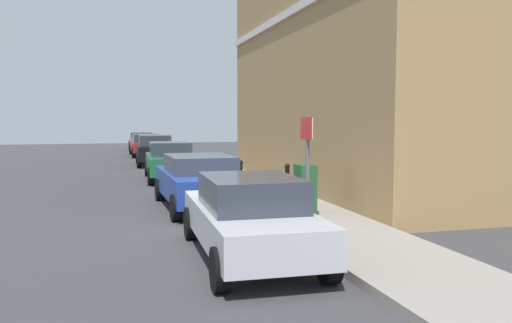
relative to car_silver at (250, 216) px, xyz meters
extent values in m
plane|color=#38383A|center=(0.11, 3.02, -0.73)|extent=(80.00, 80.00, 0.00)
cube|color=gray|center=(2.21, 9.02, -0.66)|extent=(2.22, 30.00, 0.15)
cube|color=#9E7A4C|center=(7.13, 7.94, 4.01)|extent=(7.64, 13.84, 9.50)
cube|color=silver|center=(3.27, 7.94, 4.98)|extent=(0.12, 13.84, 0.24)
cube|color=#B7B7BC|center=(0.00, 0.03, -0.13)|extent=(1.79, 4.43, 0.58)
cube|color=#2D333D|center=(0.00, -0.10, 0.42)|extent=(1.54, 2.07, 0.55)
cylinder|color=black|center=(-0.76, 1.70, -0.41)|extent=(0.23, 0.64, 0.64)
cylinder|color=black|center=(0.84, 1.66, -0.41)|extent=(0.23, 0.64, 0.64)
cylinder|color=black|center=(-0.83, -1.59, -0.41)|extent=(0.23, 0.64, 0.64)
cylinder|color=black|center=(0.76, -1.63, -0.41)|extent=(0.23, 0.64, 0.64)
cube|color=navy|center=(0.00, 5.24, -0.09)|extent=(1.96, 4.40, 0.66)
cube|color=#2D333D|center=(0.00, 5.20, 0.45)|extent=(1.68, 2.24, 0.46)
cylinder|color=black|center=(-0.92, 6.84, -0.41)|extent=(0.24, 0.65, 0.64)
cylinder|color=black|center=(0.83, 6.88, -0.41)|extent=(0.24, 0.65, 0.64)
cylinder|color=black|center=(-0.83, 3.59, -0.41)|extent=(0.24, 0.65, 0.64)
cylinder|color=black|center=(0.92, 3.64, -0.41)|extent=(0.24, 0.65, 0.64)
cube|color=#195933|center=(-0.06, 11.94, -0.09)|extent=(1.83, 4.24, 0.64)
cube|color=#2D333D|center=(-0.06, 11.86, 0.47)|extent=(1.56, 1.85, 0.53)
cylinder|color=black|center=(-0.82, 13.51, -0.41)|extent=(0.24, 0.65, 0.64)
cylinder|color=black|center=(0.79, 13.46, -0.41)|extent=(0.24, 0.65, 0.64)
cylinder|color=black|center=(-0.91, 10.42, -0.41)|extent=(0.24, 0.65, 0.64)
cylinder|color=black|center=(0.70, 10.37, -0.41)|extent=(0.24, 0.65, 0.64)
cube|color=black|center=(-0.11, 18.64, -0.07)|extent=(1.87, 4.16, 0.70)
cube|color=#2D333D|center=(-0.11, 18.60, 0.53)|extent=(1.60, 1.91, 0.53)
cylinder|color=black|center=(-0.89, 20.17, -0.41)|extent=(0.24, 0.65, 0.64)
cylinder|color=black|center=(0.76, 20.12, -0.41)|extent=(0.24, 0.65, 0.64)
cylinder|color=black|center=(-0.98, 17.16, -0.41)|extent=(0.24, 0.65, 0.64)
cylinder|color=black|center=(0.67, 17.11, -0.41)|extent=(0.24, 0.65, 0.64)
cube|color=maroon|center=(-0.17, 25.25, -0.14)|extent=(1.77, 4.28, 0.55)
cube|color=#2D333D|center=(-0.16, 25.00, 0.39)|extent=(1.54, 1.88, 0.54)
cylinder|color=black|center=(-1.00, 26.82, -0.41)|extent=(0.23, 0.64, 0.64)
cylinder|color=black|center=(0.63, 26.83, -0.41)|extent=(0.23, 0.64, 0.64)
cylinder|color=black|center=(-0.97, 23.66, -0.41)|extent=(0.23, 0.64, 0.64)
cylinder|color=black|center=(0.66, 23.67, -0.41)|extent=(0.23, 0.64, 0.64)
cube|color=slate|center=(-0.05, 32.01, -0.12)|extent=(1.88, 3.99, 0.60)
cube|color=#2D333D|center=(-0.05, 31.83, 0.37)|extent=(1.62, 2.05, 0.42)
cylinder|color=black|center=(-0.85, 33.46, -0.41)|extent=(0.24, 0.65, 0.64)
cylinder|color=black|center=(0.83, 33.41, -0.41)|extent=(0.24, 0.65, 0.64)
cylinder|color=black|center=(-0.93, 30.61, -0.41)|extent=(0.24, 0.65, 0.64)
cylinder|color=black|center=(0.75, 30.57, -0.41)|extent=(0.24, 0.65, 0.64)
cube|color=#1E4C28|center=(2.16, 3.05, -0.01)|extent=(0.40, 0.55, 1.15)
cube|color=#333333|center=(2.16, 3.05, -0.54)|extent=(0.46, 0.61, 0.08)
cylinder|color=black|center=(2.26, 4.66, -0.11)|extent=(0.12, 0.12, 0.95)
sphere|color=black|center=(2.26, 4.66, 0.39)|extent=(0.14, 0.14, 0.14)
cylinder|color=black|center=(1.35, 6.17, -0.11)|extent=(0.12, 0.12, 0.95)
sphere|color=black|center=(1.35, 6.17, 0.39)|extent=(0.14, 0.14, 0.14)
cylinder|color=#59595B|center=(1.44, 1.04, 0.57)|extent=(0.08, 0.08, 2.30)
cube|color=white|center=(1.42, 1.04, 1.47)|extent=(0.03, 0.56, 0.40)
cube|color=red|center=(1.40, 1.04, 1.47)|extent=(0.01, 0.60, 0.44)
camera|label=1|loc=(-2.24, -8.57, 1.66)|focal=37.04mm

